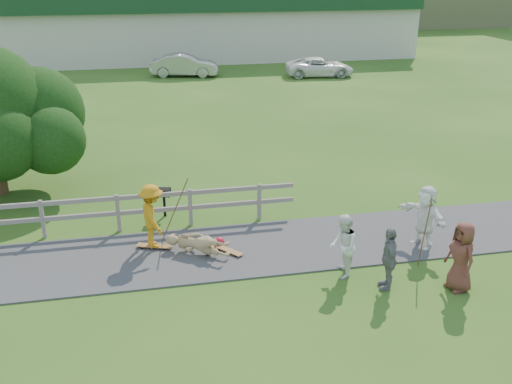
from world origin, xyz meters
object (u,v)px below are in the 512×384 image
(spectator_b, at_px, (389,258))
(spectator_c, at_px, (461,257))
(spectator_d, at_px, (425,217))
(skater_rider, at_px, (152,220))
(skater_fallen, at_px, (198,244))
(bbq, at_px, (164,203))
(car_silver, at_px, (184,65))
(car_white, at_px, (320,67))
(spectator_a, at_px, (343,246))

(spectator_b, xyz_separation_m, spectator_c, (1.58, -0.38, 0.07))
(spectator_d, bearing_deg, spectator_c, -24.58)
(spectator_b, relative_size, spectator_c, 0.91)
(skater_rider, distance_m, skater_fallen, 1.33)
(skater_rider, height_order, skater_fallen, skater_rider)
(spectator_d, bearing_deg, bbq, -136.05)
(skater_fallen, height_order, car_silver, car_silver)
(skater_fallen, relative_size, car_white, 0.39)
(spectator_a, height_order, bbq, spectator_a)
(skater_rider, distance_m, spectator_d, 7.07)
(skater_rider, height_order, spectator_b, skater_rider)
(spectator_b, relative_size, car_white, 0.35)
(skater_fallen, bearing_deg, car_white, 8.66)
(bbq, bearing_deg, spectator_a, -35.42)
(skater_fallen, relative_size, spectator_a, 1.09)
(spectator_a, distance_m, car_white, 25.70)
(spectator_a, relative_size, car_white, 0.36)
(spectator_c, bearing_deg, car_white, 161.24)
(car_silver, bearing_deg, spectator_b, -163.25)
(spectator_d, bearing_deg, spectator_b, -64.64)
(skater_fallen, bearing_deg, spectator_a, -84.68)
(spectator_a, xyz_separation_m, car_silver, (-1.48, 26.45, -0.07))
(bbq, bearing_deg, spectator_d, -14.58)
(car_white, bearing_deg, spectator_c, 175.75)
(car_silver, bearing_deg, spectator_d, -158.99)
(spectator_d, height_order, car_white, spectator_d)
(spectator_b, distance_m, car_silver, 27.27)
(skater_rider, xyz_separation_m, skater_fallen, (1.09, -0.54, -0.54))
(skater_rider, distance_m, bbq, 2.14)
(spectator_d, bearing_deg, skater_fallen, -116.16)
(skater_fallen, xyz_separation_m, spectator_d, (5.87, -0.69, 0.54))
(skater_fallen, relative_size, spectator_b, 1.13)
(skater_rider, xyz_separation_m, spectator_c, (6.77, -3.37, -0.02))
(skater_rider, relative_size, car_white, 0.39)
(spectator_b, height_order, car_white, spectator_b)
(skater_fallen, distance_m, spectator_b, 4.80)
(spectator_a, height_order, spectator_d, spectator_d)
(spectator_a, xyz_separation_m, car_white, (7.18, 24.68, -0.18))
(skater_fallen, distance_m, bbq, 2.70)
(spectator_b, bearing_deg, car_white, 178.63)
(car_white, distance_m, bbq, 23.20)
(spectator_a, bearing_deg, spectator_b, 61.68)
(skater_rider, relative_size, spectator_c, 1.02)
(car_silver, bearing_deg, spectator_a, -164.92)
(skater_fallen, xyz_separation_m, bbq, (-0.70, 2.60, 0.12))
(car_white, bearing_deg, bbq, 157.50)
(spectator_a, xyz_separation_m, bbq, (-3.97, 4.33, -0.35))
(spectator_d, bearing_deg, car_white, 149.61)
(car_white, bearing_deg, skater_fallen, 161.75)
(skater_rider, height_order, spectator_d, spectator_d)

